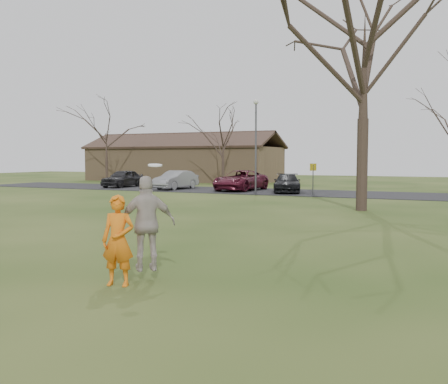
{
  "coord_description": "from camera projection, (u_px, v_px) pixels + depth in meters",
  "views": [
    {
      "loc": [
        5.39,
        -7.99,
        2.42
      ],
      "look_at": [
        0.0,
        4.0,
        1.5
      ],
      "focal_mm": 39.12,
      "sensor_mm": 36.0,
      "label": 1
    }
  ],
  "objects": [
    {
      "name": "building",
      "position": [
        184.0,
        162.0,
        52.26
      ],
      "size": [
        20.6,
        8.5,
        5.14
      ],
      "color": "#8C6D4C",
      "rests_on": "ground"
    },
    {
      "name": "car_1",
      "position": [
        176.0,
        180.0,
        37.35
      ],
      "size": [
        1.85,
        4.4,
        1.41
      ],
      "primitive_type": "imported",
      "rotation": [
        0.0,
        0.0,
        -0.08
      ],
      "color": "gray",
      "rests_on": "parking_strip"
    },
    {
      "name": "lamp_post",
      "position": [
        256.0,
        135.0,
        32.29
      ],
      "size": [
        0.34,
        0.34,
        6.27
      ],
      "color": "#47474C",
      "rests_on": "ground"
    },
    {
      "name": "parking_strip",
      "position": [
        353.0,
        194.0,
        32.38
      ],
      "size": [
        62.0,
        6.5,
        0.04
      ],
      "primitive_type": "cube",
      "color": "black",
      "rests_on": "ground"
    },
    {
      "name": "catching_play",
      "position": [
        147.0,
        223.0,
        9.54
      ],
      "size": [
        1.14,
        1.04,
        2.11
      ],
      "color": "#B2A69F",
      "rests_on": "ground"
    },
    {
      "name": "sign_yellow",
      "position": [
        313.0,
        174.0,
        30.37
      ],
      "size": [
        0.35,
        0.35,
        2.08
      ],
      "color": "#47474C",
      "rests_on": "ground"
    },
    {
      "name": "car_2",
      "position": [
        241.0,
        180.0,
        35.86
      ],
      "size": [
        2.87,
        5.49,
        1.47
      ],
      "primitive_type": "imported",
      "rotation": [
        0.0,
        0.0,
        -0.08
      ],
      "color": "#541325",
      "rests_on": "parking_strip"
    },
    {
      "name": "car_0",
      "position": [
        123.0,
        178.0,
        40.01
      ],
      "size": [
        1.74,
        4.23,
        1.43
      ],
      "primitive_type": "imported",
      "rotation": [
        0.0,
        0.0,
        -0.01
      ],
      "color": "black",
      "rests_on": "parking_strip"
    },
    {
      "name": "car_3",
      "position": [
        287.0,
        183.0,
        33.85
      ],
      "size": [
        2.97,
        4.74,
        1.28
      ],
      "primitive_type": "imported",
      "rotation": [
        0.0,
        0.0,
        0.29
      ],
      "color": "black",
      "rests_on": "parking_strip"
    },
    {
      "name": "small_tree_row",
      "position": [
        429.0,
        137.0,
        34.92
      ],
      "size": [
        55.0,
        5.9,
        8.5
      ],
      "color": "#352821",
      "rests_on": "ground"
    },
    {
      "name": "player_defender",
      "position": [
        118.0,
        240.0,
        9.21
      ],
      "size": [
        0.71,
        0.56,
        1.73
      ],
      "primitive_type": "imported",
      "rotation": [
        0.0,
        0.0,
        0.25
      ],
      "color": "orange",
      "rests_on": "ground"
    },
    {
      "name": "ground",
      "position": [
        141.0,
        280.0,
        9.64
      ],
      "size": [
        120.0,
        120.0,
        0.0
      ],
      "primitive_type": "plane",
      "color": "#1E380F",
      "rests_on": "ground"
    },
    {
      "name": "big_tree",
      "position": [
        364.0,
        56.0,
        21.98
      ],
      "size": [
        9.0,
        9.0,
        14.0
      ],
      "primitive_type": null,
      "color": "#352821",
      "rests_on": "ground"
    }
  ]
}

